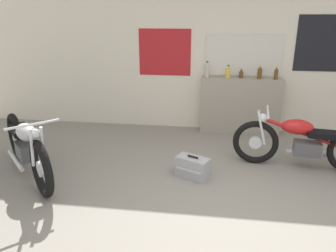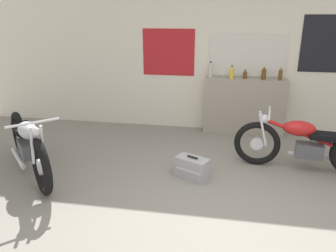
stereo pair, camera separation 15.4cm
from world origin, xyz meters
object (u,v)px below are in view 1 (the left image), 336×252
bottle_center (241,74)px  motorcycle_silver (26,147)px  hard_case_silver (193,167)px  bottle_rightmost (276,74)px  bottle_leftmost (207,70)px  bottle_left_center (228,72)px  bottle_right_center (260,73)px  motorcycle_red (303,142)px

bottle_center → motorcycle_silver: size_ratio=0.10×
bottle_center → motorcycle_silver: bearing=-143.9°
hard_case_silver → bottle_rightmost: bearing=54.8°
bottle_rightmost → motorcycle_silver: bearing=-149.3°
bottle_leftmost → bottle_left_center: bottle_leftmost is taller
bottle_leftmost → bottle_rightmost: 1.23m
bottle_right_center → bottle_rightmost: bottle_right_center is taller
bottle_left_center → motorcycle_red: size_ratio=0.12×
bottle_leftmost → bottle_center: bearing=1.9°
hard_case_silver → bottle_leftmost: bearing=86.7°
bottle_left_center → hard_case_silver: bearing=-104.5°
bottle_center → motorcycle_silver: (-3.04, -2.21, -0.69)m
bottle_center → motorcycle_red: 1.82m
bottle_rightmost → motorcycle_silver: bottle_rightmost is taller
bottle_left_center → bottle_right_center: 0.57m
bottle_center → bottle_rightmost: 0.61m
bottle_leftmost → bottle_rightmost: (1.23, -0.03, -0.03)m
bottle_left_center → bottle_rightmost: (0.85, -0.00, -0.00)m
motorcycle_red → motorcycle_silver: bearing=-168.9°
bottle_center → bottle_right_center: size_ratio=0.67×
motorcycle_red → hard_case_silver: 1.67m
bottle_leftmost → motorcycle_silver: 3.34m
bottle_rightmost → bottle_right_center: bearing=175.1°
bottle_right_center → bottle_rightmost: 0.28m
bottle_right_center → motorcycle_silver: bearing=-147.0°
bottle_rightmost → motorcycle_silver: 4.30m
bottle_left_center → bottle_right_center: (0.57, 0.02, 0.00)m
bottle_center → bottle_rightmost: size_ratio=0.69×
motorcycle_red → motorcycle_silver: (-3.87, -0.76, 0.02)m
bottle_left_center → bottle_leftmost: bearing=175.9°
bottle_center → motorcycle_silver: bottle_center is taller
bottle_center → hard_case_silver: bearing=-110.6°
bottle_right_center → motorcycle_silver: 4.07m
bottle_left_center → bottle_rightmost: bottle_left_center is taller
bottle_rightmost → motorcycle_red: (0.22, -1.40, -0.74)m
bottle_left_center → bottle_center: bottle_left_center is taller
motorcycle_red → bottle_leftmost: bearing=135.4°
bottle_right_center → motorcycle_silver: bottle_right_center is taller
bottle_center → motorcycle_red: (0.83, -1.46, -0.71)m
bottle_leftmost → motorcycle_red: 2.18m
bottle_left_center → motorcycle_red: bottle_left_center is taller
motorcycle_red → motorcycle_silver: motorcycle_silver is taller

